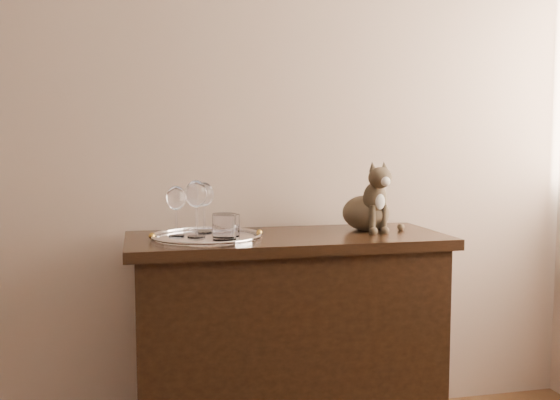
% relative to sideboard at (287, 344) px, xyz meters
% --- Properties ---
extents(wall_back, '(4.00, 0.10, 2.70)m').
position_rel_sideboard_xyz_m(wall_back, '(-0.60, 0.31, 0.93)').
color(wall_back, tan).
rests_on(wall_back, ground).
extents(sideboard, '(1.20, 0.50, 0.85)m').
position_rel_sideboard_xyz_m(sideboard, '(0.00, 0.00, 0.00)').
color(sideboard, black).
rests_on(sideboard, ground).
extents(tray, '(0.40, 0.40, 0.01)m').
position_rel_sideboard_xyz_m(tray, '(-0.31, -0.03, 0.43)').
color(tray, white).
rests_on(tray, sideboard).
extents(wine_glass_a, '(0.07, 0.07, 0.19)m').
position_rel_sideboard_xyz_m(wine_glass_a, '(-0.41, 0.01, 0.53)').
color(wine_glass_a, white).
rests_on(wine_glass_a, tray).
extents(wine_glass_b, '(0.07, 0.07, 0.19)m').
position_rel_sideboard_xyz_m(wine_glass_b, '(-0.30, 0.08, 0.53)').
color(wine_glass_b, white).
rests_on(wine_glass_b, tray).
extents(wine_glass_d, '(0.08, 0.08, 0.21)m').
position_rel_sideboard_xyz_m(wine_glass_d, '(-0.34, -0.03, 0.54)').
color(wine_glass_d, silver).
rests_on(wine_glass_d, tray).
extents(tumbler_a, '(0.08, 0.08, 0.09)m').
position_rel_sideboard_xyz_m(tumbler_a, '(-0.25, -0.11, 0.48)').
color(tumbler_a, white).
rests_on(tumbler_a, tray).
extents(tumbler_c, '(0.07, 0.07, 0.08)m').
position_rel_sideboard_xyz_m(tumbler_c, '(-0.22, -0.04, 0.47)').
color(tumbler_c, white).
rests_on(tumbler_c, tray).
extents(cat, '(0.31, 0.30, 0.28)m').
position_rel_sideboard_xyz_m(cat, '(0.34, 0.06, 0.56)').
color(cat, '#483A2B').
rests_on(cat, sideboard).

